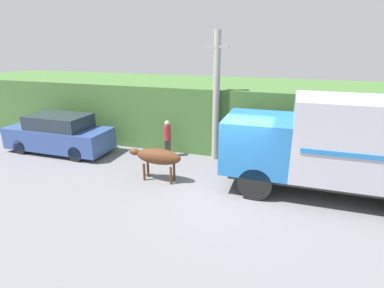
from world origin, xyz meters
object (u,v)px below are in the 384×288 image
Objects in this scene: brown_cow at (157,157)px; parked_suv at (59,134)px; pedestrian_on_hill at (167,137)px; utility_pole at (216,96)px; cargo_truck at (348,145)px.

parked_suv reaches higher than brown_cow.
brown_cow is at bearing 78.43° from pedestrian_on_hill.
brown_cow is 3.57m from utility_pole.
cargo_truck reaches higher than parked_suv.
brown_cow is 1.23× the size of pedestrian_on_hill.
utility_pole is at bearing 11.97° from parked_suv.
utility_pole is (1.41, 2.75, 1.79)m from brown_cow.
parked_suv is 4.95m from pedestrian_on_hill.
cargo_truck is at bearing -23.49° from utility_pole.
utility_pole reaches higher than parked_suv.
utility_pole is at bearing 153.76° from cargo_truck.
parked_suv is 7.24m from utility_pole.
parked_suv reaches higher than pedestrian_on_hill.
parked_suv is at bearing -14.55° from pedestrian_on_hill.
parked_suv is at bearing 156.31° from brown_cow.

